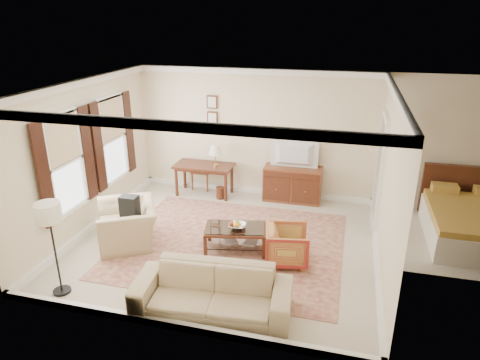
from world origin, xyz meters
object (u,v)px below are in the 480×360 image
at_px(writing_desk, 204,169).
at_px(coffee_table, 236,233).
at_px(sideboard, 292,184).
at_px(tv, 294,146).
at_px(striped_armchair, 287,244).
at_px(sofa, 212,285).
at_px(club_armchair, 127,218).

relative_size(writing_desk, coffee_table, 1.14).
height_order(sideboard, tv, tv).
distance_m(striped_armchair, sofa, 1.76).
xyz_separation_m(striped_armchair, club_armchair, (-2.95, -0.06, 0.15)).
xyz_separation_m(sideboard, tv, (0.00, -0.02, 0.90)).
bearing_deg(writing_desk, club_armchair, -103.68).
bearing_deg(writing_desk, tv, 3.92).
xyz_separation_m(tv, striped_armchair, (0.29, -2.62, -0.94)).
height_order(writing_desk, coffee_table, writing_desk).
relative_size(sideboard, coffee_table, 1.09).
height_order(sideboard, club_armchair, club_armchair).
bearing_deg(sofa, coffee_table, 89.31).
distance_m(writing_desk, sofa, 4.30).
bearing_deg(striped_armchair, writing_desk, 33.02).
height_order(striped_armchair, club_armchair, club_armchair).
xyz_separation_m(writing_desk, sofa, (1.50, -4.03, -0.19)).
bearing_deg(sofa, writing_desk, 105.68).
xyz_separation_m(writing_desk, sideboard, (2.05, 0.16, -0.23)).
height_order(writing_desk, striped_armchair, writing_desk).
xyz_separation_m(sideboard, striped_armchair, (0.29, -2.64, -0.04)).
distance_m(club_armchair, sofa, 2.59).
relative_size(tv, sofa, 0.45).
bearing_deg(club_armchair, coffee_table, 66.30).
height_order(writing_desk, sofa, sofa).
height_order(tv, striped_armchair, tv).
bearing_deg(club_armchair, striped_armchair, 60.50).
distance_m(striped_armchair, club_armchair, 2.96).
bearing_deg(writing_desk, striped_armchair, -46.76).
relative_size(sideboard, tv, 1.27).
relative_size(striped_armchair, sofa, 0.32).
relative_size(writing_desk, sofa, 0.61).
bearing_deg(coffee_table, tv, 74.61).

